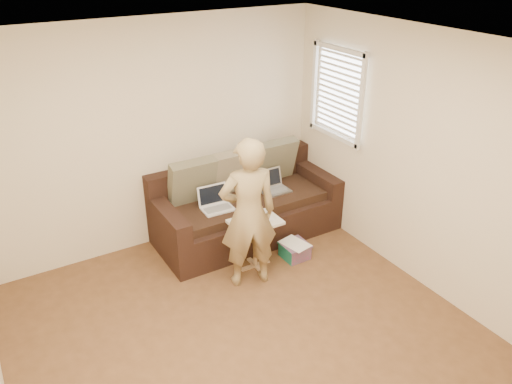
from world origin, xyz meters
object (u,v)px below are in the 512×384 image
sofa (247,204)px  laptop_silver (276,192)px  drinking_glass (242,216)px  striped_box (295,250)px  laptop_white (218,210)px  person (248,214)px  side_table (255,244)px

sofa → laptop_silver: size_ratio=6.32×
laptop_silver → drinking_glass: size_ratio=2.90×
striped_box → drinking_glass: bearing=165.3°
laptop_white → sofa: bearing=14.7°
person → striped_box: (0.67, 0.11, -0.72)m
sofa → striped_box: bearing=-72.8°
sofa → person: 1.01m
sofa → person: size_ratio=1.35×
person → side_table: 0.59m
laptop_white → side_table: bearing=-68.7°
person → drinking_glass: bearing=-91.5°
sofa → laptop_white: sofa is taller
side_table → striped_box: side_table is taller
person → drinking_glass: (0.07, 0.27, -0.17)m
laptop_silver → drinking_glass: 0.92m
side_table → striped_box: (0.48, -0.08, -0.20)m
laptop_silver → striped_box: (-0.16, -0.66, -0.43)m
drinking_glass → striped_box: (0.60, -0.16, -0.55)m
side_table → striped_box: bearing=-9.7°
laptop_silver → laptop_white: 0.81m
person → side_table: bearing=-121.9°
laptop_white → drinking_glass: drinking_glass is taller
person → side_table: (0.20, 0.19, -0.52)m
laptop_silver → person: person is taller
drinking_glass → laptop_silver: bearing=33.7°
laptop_silver → side_table: 0.89m
laptop_white → side_table: 0.61m
sofa → drinking_glass: sofa is taller
sofa → side_table: 0.69m
sofa → person: (-0.45, -0.82, 0.39)m
sofa → laptop_silver: 0.39m
laptop_white → striped_box: size_ratio=1.20×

